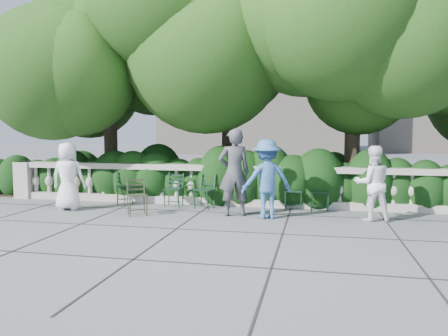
% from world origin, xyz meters
% --- Properties ---
extents(ground, '(90.00, 90.00, 0.00)m').
position_xyz_m(ground, '(0.00, 0.00, 0.00)').
color(ground, '#565A5E').
rests_on(ground, ground).
extents(balustrade, '(12.00, 0.44, 1.00)m').
position_xyz_m(balustrade, '(0.00, 1.80, 0.49)').
color(balustrade, '#9E998E').
rests_on(balustrade, ground).
extents(shrub_hedge, '(15.00, 2.60, 1.70)m').
position_xyz_m(shrub_hedge, '(0.00, 3.00, 0.00)').
color(shrub_hedge, black).
rests_on(shrub_hedge, ground).
extents(tree_canopy, '(15.04, 6.52, 6.78)m').
position_xyz_m(tree_canopy, '(0.69, 3.19, 3.96)').
color(tree_canopy, '#3F3023').
rests_on(tree_canopy, ground).
extents(chair_a, '(0.44, 0.48, 0.84)m').
position_xyz_m(chair_a, '(-1.32, 1.16, 0.00)').
color(chair_a, black).
rests_on(chair_a, ground).
extents(chair_b, '(0.60, 0.62, 0.84)m').
position_xyz_m(chair_b, '(-2.61, 1.31, 0.00)').
color(chair_b, black).
rests_on(chair_b, ground).
extents(chair_c, '(0.55, 0.58, 0.84)m').
position_xyz_m(chair_c, '(-0.57, 1.10, 0.00)').
color(chair_c, black).
rests_on(chair_c, ground).
extents(chair_e, '(0.47, 0.51, 0.84)m').
position_xyz_m(chair_e, '(2.17, 1.29, 0.00)').
color(chair_e, black).
rests_on(chair_e, ground).
extents(chair_f, '(0.45, 0.49, 0.84)m').
position_xyz_m(chair_f, '(1.57, 1.31, 0.00)').
color(chair_f, black).
rests_on(chair_f, ground).
extents(chair_weathered, '(0.63, 0.64, 0.84)m').
position_xyz_m(chair_weathered, '(-1.68, -0.03, 0.00)').
color(chair_weathered, black).
rests_on(chair_weathered, ground).
extents(person_businessman, '(0.83, 0.59, 1.59)m').
position_xyz_m(person_businessman, '(-3.59, 0.38, 0.79)').
color(person_businessman, white).
rests_on(person_businessman, ground).
extents(person_woman_grey, '(0.81, 0.66, 1.90)m').
position_xyz_m(person_woman_grey, '(0.33, 0.51, 0.95)').
color(person_woman_grey, '#404045').
rests_on(person_woman_grey, ground).
extents(person_casual_man, '(0.84, 0.71, 1.55)m').
position_xyz_m(person_casual_man, '(3.22, 0.59, 0.78)').
color(person_casual_man, white).
rests_on(person_casual_man, ground).
extents(person_older_blue, '(1.25, 1.01, 1.68)m').
position_xyz_m(person_older_blue, '(1.06, 0.38, 0.84)').
color(person_older_blue, '#3561A0').
rests_on(person_older_blue, ground).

